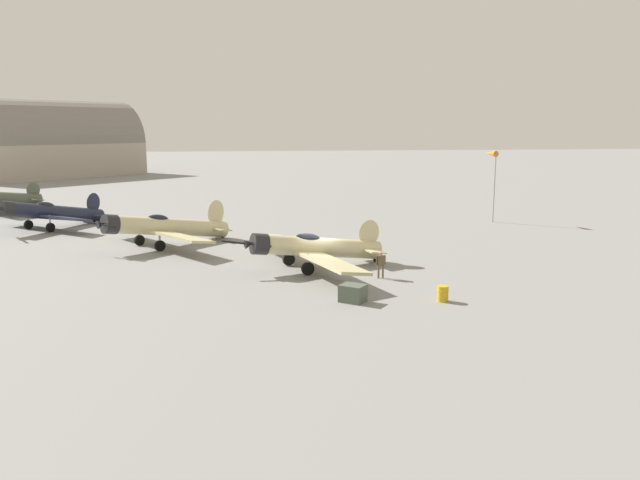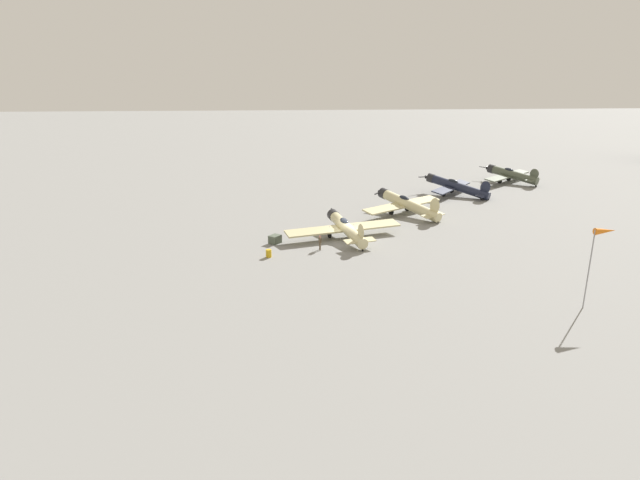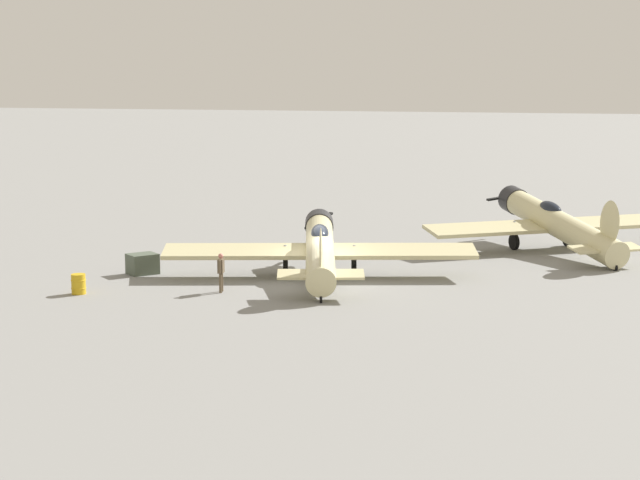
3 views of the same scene
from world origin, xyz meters
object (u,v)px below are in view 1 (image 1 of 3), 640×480
airplane_mid_apron (164,227)px  windsock_mast (491,157)px  ground_crew_mechanic (381,262)px  fuel_drum (443,294)px  airplane_foreground (313,248)px  airplane_far_line (51,213)px  equipment_crate (353,293)px

airplane_mid_apron → windsock_mast: bearing=161.6°
ground_crew_mechanic → fuel_drum: 5.72m
airplane_foreground → ground_crew_mechanic: size_ratio=8.50×
airplane_mid_apron → ground_crew_mechanic: 18.34m
airplane_mid_apron → airplane_foreground: bearing=102.7°
fuel_drum → windsock_mast: 30.19m
airplane_far_line → ground_crew_mechanic: bearing=87.7°
airplane_foreground → windsock_mast: windsock_mast is taller
airplane_foreground → equipment_crate: 7.98m
ground_crew_mechanic → fuel_drum: size_ratio=1.96×
airplane_foreground → ground_crew_mechanic: airplane_foreground is taller
airplane_foreground → equipment_crate: airplane_foreground is taller
ground_crew_mechanic → equipment_crate: 5.48m
airplane_foreground → ground_crew_mechanic: bearing=122.9°
equipment_crate → windsock_mast: bearing=-36.1°
airplane_far_line → fuel_drum: (-27.68, -25.94, -1.04)m
windsock_mast → airplane_far_line: bearing=87.8°
equipment_crate → fuel_drum: bearing=-97.7°
equipment_crate → airplane_foreground: bearing=6.8°
ground_crew_mechanic → airplane_foreground: bearing=39.0°
airplane_mid_apron → fuel_drum: size_ratio=14.47×
equipment_crate → fuel_drum: (-0.62, -4.58, -0.04)m
airplane_mid_apron → equipment_crate: bearing=88.1°
windsock_mast → ground_crew_mechanic: bearing=142.5°
ground_crew_mechanic → fuel_drum: (-5.37, -1.89, -0.56)m
airplane_far_line → fuel_drum: 37.95m
airplane_far_line → equipment_crate: (-27.06, -21.36, -0.99)m
airplane_mid_apron → equipment_crate: 20.29m
airplane_foreground → equipment_crate: bearing=80.4°
ground_crew_mechanic → airplane_far_line: bearing=36.9°
fuel_drum → windsock_mast: (26.12, -14.03, 5.65)m
airplane_mid_apron → windsock_mast: 30.97m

